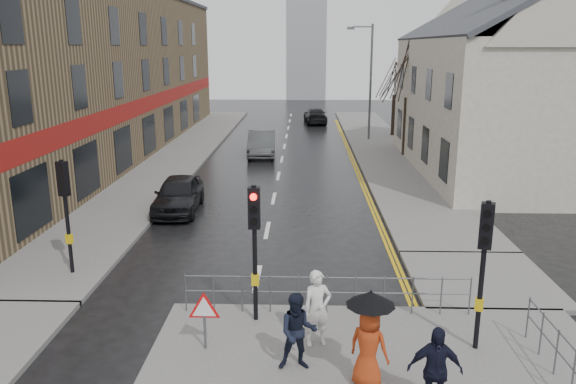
# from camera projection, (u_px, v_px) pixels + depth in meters

# --- Properties ---
(ground) EXTENTS (120.00, 120.00, 0.00)m
(ground) POSITION_uv_depth(u_px,v_px,m) (247.00, 328.00, 13.64)
(ground) COLOR black
(ground) RESTS_ON ground
(left_pavement) EXTENTS (4.00, 44.00, 0.14)m
(left_pavement) POSITION_uv_depth(u_px,v_px,m) (182.00, 152.00, 36.05)
(left_pavement) COLOR #605E5B
(left_pavement) RESTS_ON ground
(right_pavement) EXTENTS (4.00, 40.00, 0.14)m
(right_pavement) POSITION_uv_depth(u_px,v_px,m) (381.00, 147.00, 37.62)
(right_pavement) COLOR #605E5B
(right_pavement) RESTS_ON ground
(pavement_bridge_right) EXTENTS (4.00, 4.20, 0.14)m
(pavement_bridge_right) POSITION_uv_depth(u_px,v_px,m) (480.00, 279.00, 16.34)
(pavement_bridge_right) COLOR #605E5B
(pavement_bridge_right) RESTS_ON ground
(building_left_terrace) EXTENTS (8.00, 42.00, 10.00)m
(building_left_terrace) POSITION_uv_depth(u_px,v_px,m) (85.00, 74.00, 34.00)
(building_left_terrace) COLOR brown
(building_left_terrace) RESTS_ON ground
(building_right_cream) EXTENTS (9.00, 16.40, 10.10)m
(building_right_cream) POSITION_uv_depth(u_px,v_px,m) (507.00, 83.00, 29.50)
(building_right_cream) COLOR beige
(building_right_cream) RESTS_ON ground
(church_tower) EXTENTS (5.00, 5.00, 18.00)m
(church_tower) POSITION_uv_depth(u_px,v_px,m) (306.00, 27.00, 71.29)
(church_tower) COLOR #95989D
(church_tower) RESTS_ON ground
(traffic_signal_near_left) EXTENTS (0.28, 0.27, 3.40)m
(traffic_signal_near_left) POSITION_uv_depth(u_px,v_px,m) (254.00, 230.00, 13.20)
(traffic_signal_near_left) COLOR black
(traffic_signal_near_left) RESTS_ON near_pavement
(traffic_signal_near_right) EXTENTS (0.34, 0.33, 3.40)m
(traffic_signal_near_right) POSITION_uv_depth(u_px,v_px,m) (484.00, 250.00, 11.90)
(traffic_signal_near_right) COLOR black
(traffic_signal_near_right) RESTS_ON near_pavement
(traffic_signal_far_left) EXTENTS (0.34, 0.33, 3.40)m
(traffic_signal_far_left) POSITION_uv_depth(u_px,v_px,m) (65.00, 197.00, 16.08)
(traffic_signal_far_left) COLOR black
(traffic_signal_far_left) RESTS_ON left_pavement
(guard_railing_front) EXTENTS (7.14, 0.04, 1.00)m
(guard_railing_front) POSITION_uv_depth(u_px,v_px,m) (327.00, 286.00, 13.95)
(guard_railing_front) COLOR #595B5E
(guard_railing_front) RESTS_ON near_pavement
(guard_railing_side) EXTENTS (0.04, 4.54, 1.00)m
(guard_railing_side) POSITION_uv_depth(u_px,v_px,m) (575.00, 363.00, 10.58)
(guard_railing_side) COLOR #595B5E
(guard_railing_side) RESTS_ON near_pavement
(warning_sign) EXTENTS (0.80, 0.07, 1.35)m
(warning_sign) POSITION_uv_depth(u_px,v_px,m) (204.00, 311.00, 12.23)
(warning_sign) COLOR #595B5E
(warning_sign) RESTS_ON near_pavement
(street_lamp) EXTENTS (1.83, 0.25, 8.00)m
(street_lamp) POSITION_uv_depth(u_px,v_px,m) (368.00, 75.00, 39.37)
(street_lamp) COLOR #595B5E
(street_lamp) RESTS_ON right_pavement
(tree_near) EXTENTS (2.40, 2.40, 6.58)m
(tree_near) POSITION_uv_depth(u_px,v_px,m) (408.00, 72.00, 33.41)
(tree_near) COLOR black
(tree_near) RESTS_ON right_pavement
(tree_far) EXTENTS (2.40, 2.40, 5.64)m
(tree_far) POSITION_uv_depth(u_px,v_px,m) (395.00, 77.00, 41.31)
(tree_far) COLOR black
(tree_far) RESTS_ON right_pavement
(pedestrian_a) EXTENTS (0.73, 0.58, 1.75)m
(pedestrian_a) POSITION_uv_depth(u_px,v_px,m) (317.00, 308.00, 12.43)
(pedestrian_a) COLOR silver
(pedestrian_a) RESTS_ON near_pavement
(pedestrian_b) EXTENTS (0.84, 0.67, 1.66)m
(pedestrian_b) POSITION_uv_depth(u_px,v_px,m) (298.00, 332.00, 11.50)
(pedestrian_b) COLOR black
(pedestrian_b) RESTS_ON near_pavement
(pedestrian_with_umbrella) EXTENTS (0.97, 0.96, 2.00)m
(pedestrian_with_umbrella) POSITION_uv_depth(u_px,v_px,m) (369.00, 334.00, 10.84)
(pedestrian_with_umbrella) COLOR #A43413
(pedestrian_with_umbrella) RESTS_ON near_pavement
(pedestrian_d) EXTENTS (1.01, 0.44, 1.71)m
(pedestrian_d) POSITION_uv_depth(u_px,v_px,m) (435.00, 370.00, 10.09)
(pedestrian_d) COLOR black
(pedestrian_d) RESTS_ON near_pavement
(car_parked) EXTENTS (1.86, 4.34, 1.46)m
(car_parked) POSITION_uv_depth(u_px,v_px,m) (178.00, 194.00, 23.12)
(car_parked) COLOR black
(car_parked) RESTS_ON ground
(car_mid) EXTENTS (1.86, 4.77, 1.55)m
(car_mid) POSITION_uv_depth(u_px,v_px,m) (262.00, 143.00, 34.95)
(car_mid) COLOR #3D3F41
(car_mid) RESTS_ON ground
(car_far) EXTENTS (2.16, 4.70, 1.33)m
(car_far) POSITION_uv_depth(u_px,v_px,m) (315.00, 116.00, 49.57)
(car_far) COLOR black
(car_far) RESTS_ON ground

